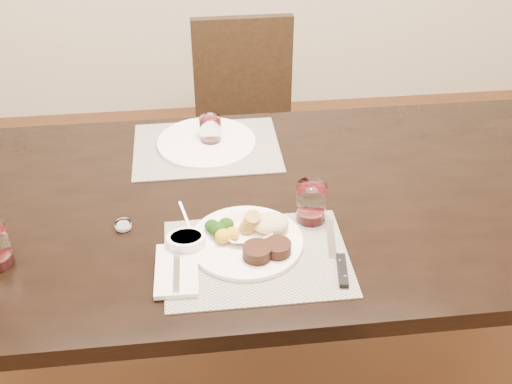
{
  "coord_description": "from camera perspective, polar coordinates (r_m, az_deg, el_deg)",
  "views": [
    {
      "loc": [
        -0.24,
        -1.46,
        1.82
      ],
      "look_at": [
        -0.07,
        -0.06,
        0.82
      ],
      "focal_mm": 45.0,
      "sensor_mm": 36.0,
      "label": 1
    }
  ],
  "objects": [
    {
      "name": "placemat_far",
      "position": [
        2.05,
        -4.4,
        3.95
      ],
      "size": [
        0.46,
        0.34,
        0.0
      ],
      "primitive_type": "cube",
      "color": "gray",
      "rests_on": "dining_table"
    },
    {
      "name": "wine_glass_near",
      "position": [
        1.72,
        4.92,
        -1.07
      ],
      "size": [
        0.08,
        0.08,
        0.11
      ],
      "rotation": [
        0.0,
        0.0,
        0.28
      ],
      "color": "white",
      "rests_on": "placemat_near"
    },
    {
      "name": "dining_table",
      "position": [
        1.87,
        1.97,
        -2.5
      ],
      "size": [
        2.0,
        1.0,
        0.75
      ],
      "color": "black",
      "rests_on": "ground"
    },
    {
      "name": "chair_far",
      "position": [
        2.74,
        -0.92,
        6.73
      ],
      "size": [
        0.42,
        0.42,
        0.9
      ],
      "color": "black",
      "rests_on": "ground"
    },
    {
      "name": "salt_cellar",
      "position": [
        1.74,
        -11.72,
        -2.94
      ],
      "size": [
        0.04,
        0.04,
        0.02
      ],
      "rotation": [
        0.0,
        0.0,
        -0.01
      ],
      "color": "white",
      "rests_on": "dining_table"
    },
    {
      "name": "placemat_near",
      "position": [
        1.62,
        0.07,
        -5.86
      ],
      "size": [
        0.46,
        0.34,
        0.0
      ],
      "primitive_type": "cube",
      "color": "gray",
      "rests_on": "dining_table"
    },
    {
      "name": "dinner_plate",
      "position": [
        1.64,
        -0.41,
        -4.21
      ],
      "size": [
        0.29,
        0.29,
        0.05
      ],
      "rotation": [
        0.0,
        0.0,
        0.21
      ],
      "color": "white",
      "rests_on": "placemat_near"
    },
    {
      "name": "napkin_fork",
      "position": [
        1.58,
        -7.05,
        -6.87
      ],
      "size": [
        0.11,
        0.19,
        0.02
      ],
      "rotation": [
        0.0,
        0.0,
        -0.03
      ],
      "color": "white",
      "rests_on": "placemat_near"
    },
    {
      "name": "sauce_ramekin",
      "position": [
        1.64,
        -6.21,
        -4.38
      ],
      "size": [
        0.1,
        0.15,
        0.08
      ],
      "rotation": [
        0.0,
        0.0,
        0.38
      ],
      "color": "white",
      "rests_on": "placemat_near"
    },
    {
      "name": "far_plate",
      "position": [
        2.06,
        -4.41,
        4.41
      ],
      "size": [
        0.31,
        0.31,
        0.01
      ],
      "primitive_type": "cylinder",
      "color": "white",
      "rests_on": "placemat_far"
    },
    {
      "name": "wine_glass_far",
      "position": [
        2.05,
        -4.07,
        5.33
      ],
      "size": [
        0.07,
        0.07,
        0.09
      ],
      "rotation": [
        0.0,
        0.0,
        0.28
      ],
      "color": "white",
      "rests_on": "placemat_far"
    },
    {
      "name": "steak_knife",
      "position": [
        1.61,
        7.42,
        -6.22
      ],
      "size": [
        0.04,
        0.27,
        0.01
      ],
      "rotation": [
        0.0,
        0.0,
        -0.15
      ],
      "color": "silver",
      "rests_on": "placemat_near"
    },
    {
      "name": "cracker_bowl",
      "position": [
        1.67,
        -0.89,
        -3.37
      ],
      "size": [
        0.16,
        0.16,
        0.06
      ],
      "rotation": [
        0.0,
        0.0,
        0.21
      ],
      "color": "white",
      "rests_on": "placemat_near"
    },
    {
      "name": "ground_plane",
      "position": [
        2.34,
        1.63,
        -15.48
      ],
      "size": [
        4.5,
        4.5,
        0.0
      ],
      "primitive_type": "plane",
      "color": "#4C2B18",
      "rests_on": "ground"
    }
  ]
}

